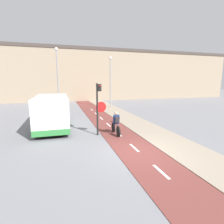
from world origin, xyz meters
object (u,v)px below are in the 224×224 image
at_px(traffic_light_pole, 99,104).
at_px(street_lamp_far, 58,73).
at_px(street_lamp_sidewalk, 110,77).
at_px(van, 52,113).
at_px(cyclist_near, 116,124).

distance_m(traffic_light_pole, street_lamp_far, 10.60).
xyz_separation_m(street_lamp_far, street_lamp_sidewalk, (6.35, 0.96, -0.31)).
bearing_deg(traffic_light_pole, street_lamp_far, 103.50).
relative_size(street_lamp_far, van, 1.32).
xyz_separation_m(street_lamp_far, van, (-0.44, -7.64, -3.09)).
bearing_deg(street_lamp_sidewalk, van, -128.27).
bearing_deg(street_lamp_far, van, -93.29).
bearing_deg(cyclist_near, street_lamp_sidewalk, 75.78).
distance_m(traffic_light_pole, street_lamp_sidewalk, 11.88).
distance_m(traffic_light_pole, van, 3.85).
xyz_separation_m(street_lamp_sidewalk, cyclist_near, (-2.86, -11.29, -3.23)).
height_order(traffic_light_pole, van, traffic_light_pole).
xyz_separation_m(traffic_light_pole, van, (-2.86, 2.44, -0.86)).
distance_m(street_lamp_far, van, 8.25).
relative_size(street_lamp_sidewalk, van, 1.21).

